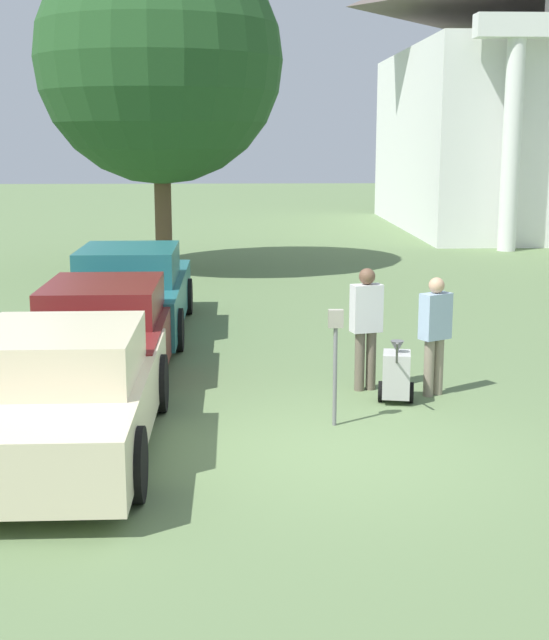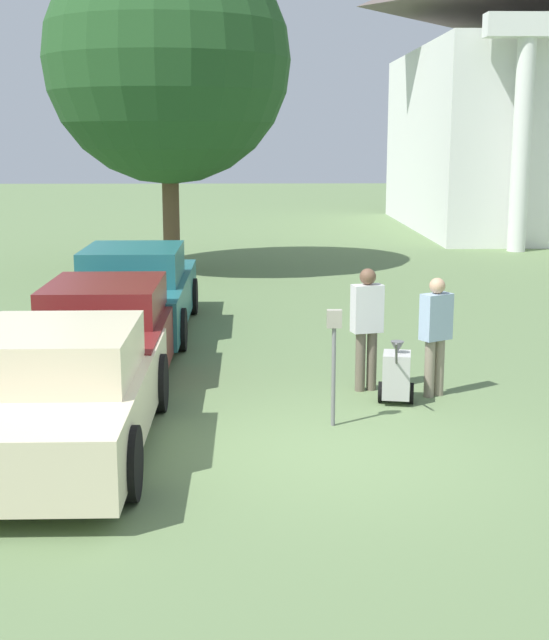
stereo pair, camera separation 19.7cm
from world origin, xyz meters
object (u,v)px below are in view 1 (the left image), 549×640
at_px(parking_meter, 335,346).
at_px(parked_car_cream, 63,394).
at_px(person_supervisor, 435,329).
at_px(equipment_cart, 396,374).
at_px(parked_car_maroon, 106,333).
at_px(parked_car_teal, 131,293).
at_px(church, 541,71).
at_px(person_worker, 366,321).

bearing_deg(parking_meter, parked_car_cream, -164.94).
xyz_separation_m(person_supervisor, equipment_cart, (-0.57, -0.31, -0.54)).
height_order(parked_car_maroon, parked_car_teal, parked_car_teal).
bearing_deg(parked_car_teal, parked_car_cream, -90.29).
distance_m(equipment_cart, church, 25.42).
height_order(person_worker, person_supervisor, person_worker).
xyz_separation_m(parked_car_teal, person_supervisor, (4.63, -4.27, 0.21)).
height_order(equipment_cart, church, church).
relative_size(parked_car_maroon, equipment_cart, 4.97).
bearing_deg(person_supervisor, church, -141.22).
xyz_separation_m(parked_car_cream, parked_car_teal, (0.00, 6.36, 0.04)).
xyz_separation_m(person_supervisor, church, (8.82, 22.64, 5.02)).
height_order(person_worker, church, church).
distance_m(parking_meter, church, 26.49).
relative_size(parking_meter, person_worker, 0.84).
bearing_deg(church, parked_car_maroon, -122.01).
bearing_deg(person_worker, person_supervisor, 146.69).
height_order(parking_meter, person_worker, person_worker).
distance_m(parking_meter, person_worker, 1.66).
distance_m(parked_car_cream, equipment_cart, 4.44).
distance_m(person_worker, equipment_cart, 0.92).
bearing_deg(church, parked_car_cream, -118.52).
relative_size(person_worker, church, 0.08).
relative_size(parked_car_cream, parking_meter, 3.23).
relative_size(parked_car_maroon, person_supervisor, 3.04).
distance_m(person_supervisor, equipment_cart, 0.85).
bearing_deg(equipment_cart, person_supervisor, 39.26).
bearing_deg(parked_car_cream, person_supervisor, 24.10).
bearing_deg(person_supervisor, parking_meter, 10.05).
bearing_deg(parked_car_cream, church, 61.19).
xyz_separation_m(parking_meter, person_supervisor, (1.50, 1.25, -0.08)).
xyz_separation_m(parked_car_maroon, church, (13.44, 21.50, 5.28)).
xyz_separation_m(parked_car_maroon, parking_meter, (3.13, -2.39, 0.33)).
bearing_deg(parked_car_maroon, church, 57.70).
height_order(parked_car_cream, parking_meter, parked_car_cream).
distance_m(parked_car_maroon, parking_meter, 3.96).
distance_m(parked_car_cream, parked_car_maroon, 3.24).
bearing_deg(person_supervisor, person_worker, -48.37).
bearing_deg(equipment_cart, parked_car_teal, 141.96).
bearing_deg(person_worker, parking_meter, 54.17).
distance_m(parked_car_maroon, parked_car_teal, 3.13).
distance_m(parked_car_teal, church, 23.36).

